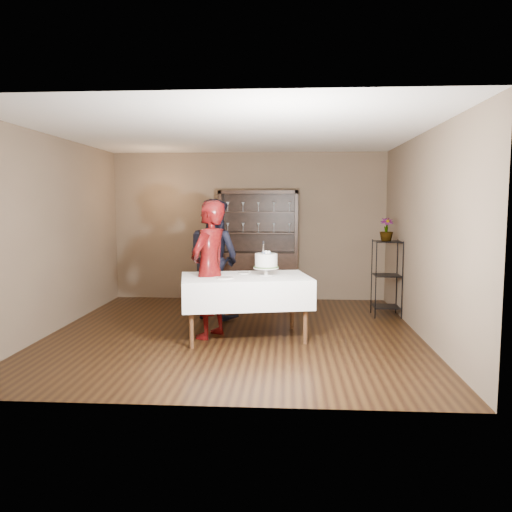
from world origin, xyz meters
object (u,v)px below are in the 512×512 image
object	(u,v)px
woman	(209,269)
potted_plant	(386,230)
cake_table	(245,291)
china_hutch	(259,265)
plant_etagere	(387,275)
cake	(266,262)
man	(213,259)

from	to	relation	value
woman	potted_plant	size ratio (longest dim) A/B	5.02
cake_table	potted_plant	world-z (taller)	potted_plant
china_hutch	cake_table	size ratio (longest dim) A/B	1.10
woman	plant_etagere	bearing A→B (deg)	143.34
china_hutch	plant_etagere	size ratio (longest dim) A/B	1.67
china_hutch	cake	xyz separation A→B (m)	(0.24, -2.41, 0.34)
potted_plant	man	bearing A→B (deg)	-174.30
plant_etagere	china_hutch	bearing A→B (deg)	153.17
china_hutch	plant_etagere	bearing A→B (deg)	-26.83
china_hutch	potted_plant	world-z (taller)	china_hutch
china_hutch	woman	size ratio (longest dim) A/B	1.10
plant_etagere	cake_table	distance (m)	2.55
plant_etagere	potted_plant	bearing A→B (deg)	-149.26
cake	man	bearing A→B (deg)	128.67
cake	potted_plant	xyz separation A→B (m)	(1.81, 1.35, 0.36)
china_hutch	man	bearing A→B (deg)	-115.00
potted_plant	cake_table	bearing A→B (deg)	-145.77
china_hutch	man	distance (m)	1.49
cake	potted_plant	distance (m)	2.29
man	woman	bearing A→B (deg)	127.63
man	potted_plant	xyz separation A→B (m)	(2.68, 0.27, 0.45)
cake_table	potted_plant	bearing A→B (deg)	34.23
potted_plant	china_hutch	bearing A→B (deg)	152.54
china_hutch	potted_plant	xyz separation A→B (m)	(2.05, -1.07, 0.70)
cake_table	potted_plant	size ratio (longest dim) A/B	5.03
woman	man	bearing A→B (deg)	-149.47
woman	cake	size ratio (longest dim) A/B	3.98
plant_etagere	cake_table	world-z (taller)	plant_etagere
cake_table	potted_plant	xyz separation A→B (m)	(2.08, 1.42, 0.74)
man	potted_plant	size ratio (longest dim) A/B	5.09
china_hutch	cake	world-z (taller)	china_hutch
plant_etagere	woman	bearing A→B (deg)	-151.25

